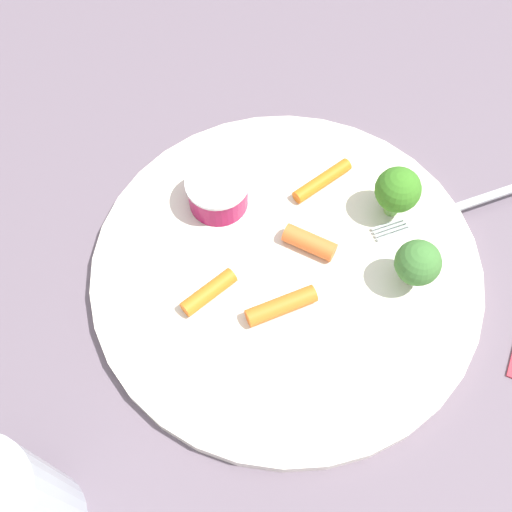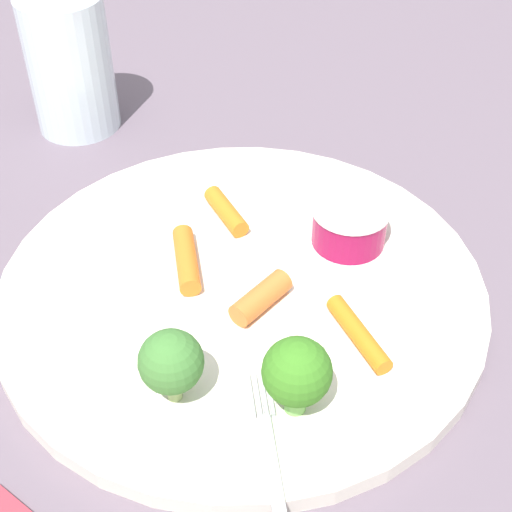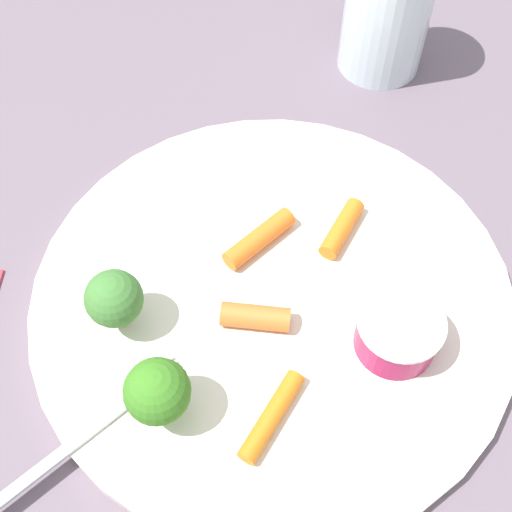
{
  "view_description": "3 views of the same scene",
  "coord_description": "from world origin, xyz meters",
  "px_view_note": "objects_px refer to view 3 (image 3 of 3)",
  "views": [
    {
      "loc": [
        -0.15,
        0.17,
        0.43
      ],
      "look_at": [
        0.02,
        0.02,
        0.02
      ],
      "focal_mm": 43.21,
      "sensor_mm": 36.0,
      "label": 1
    },
    {
      "loc": [
        -0.15,
        -0.29,
        0.33
      ],
      "look_at": [
        0.01,
        0.0,
        0.03
      ],
      "focal_mm": 51.28,
      "sensor_mm": 36.0,
      "label": 2
    },
    {
      "loc": [
        0.08,
        -0.19,
        0.37
      ],
      "look_at": [
        -0.02,
        0.01,
        0.02
      ],
      "focal_mm": 46.06,
      "sensor_mm": 36.0,
      "label": 3
    }
  ],
  "objects_px": {
    "fork": "(61,454)",
    "drinking_glass": "(388,6)",
    "carrot_stick_2": "(272,416)",
    "broccoli_floret_0": "(114,299)",
    "broccoli_floret_1": "(157,392)",
    "sauce_cup": "(400,327)",
    "plate": "(273,297)",
    "carrot_stick_1": "(342,228)",
    "carrot_stick_3": "(259,238)",
    "carrot_stick_0": "(258,318)"
  },
  "relations": [
    {
      "from": "carrot_stick_0",
      "to": "drinking_glass",
      "type": "xyz_separation_m",
      "value": [
        -0.02,
        0.27,
        0.04
      ]
    },
    {
      "from": "carrot_stick_1",
      "to": "drinking_glass",
      "type": "distance_m",
      "value": 0.19
    },
    {
      "from": "carrot_stick_2",
      "to": "fork",
      "type": "bearing_deg",
      "value": -143.63
    },
    {
      "from": "drinking_glass",
      "to": "carrot_stick_0",
      "type": "bearing_deg",
      "value": -85.23
    },
    {
      "from": "carrot_stick_2",
      "to": "plate",
      "type": "bearing_deg",
      "value": 115.2
    },
    {
      "from": "carrot_stick_0",
      "to": "carrot_stick_3",
      "type": "relative_size",
      "value": 0.77
    },
    {
      "from": "carrot_stick_2",
      "to": "drinking_glass",
      "type": "bearing_deg",
      "value": 99.89
    },
    {
      "from": "sauce_cup",
      "to": "broccoli_floret_1",
      "type": "distance_m",
      "value": 0.14
    },
    {
      "from": "plate",
      "to": "carrot_stick_1",
      "type": "height_order",
      "value": "carrot_stick_1"
    },
    {
      "from": "carrot_stick_1",
      "to": "broccoli_floret_1",
      "type": "bearing_deg",
      "value": -104.9
    },
    {
      "from": "fork",
      "to": "drinking_glass",
      "type": "bearing_deg",
      "value": 84.53
    },
    {
      "from": "plate",
      "to": "carrot_stick_2",
      "type": "bearing_deg",
      "value": -64.8
    },
    {
      "from": "carrot_stick_1",
      "to": "carrot_stick_2",
      "type": "bearing_deg",
      "value": -84.05
    },
    {
      "from": "fork",
      "to": "drinking_glass",
      "type": "relative_size",
      "value": 1.43
    },
    {
      "from": "carrot_stick_1",
      "to": "carrot_stick_2",
      "type": "relative_size",
      "value": 0.82
    },
    {
      "from": "plate",
      "to": "carrot_stick_1",
      "type": "xyz_separation_m",
      "value": [
        0.02,
        0.06,
        0.01
      ]
    },
    {
      "from": "sauce_cup",
      "to": "carrot_stick_0",
      "type": "xyz_separation_m",
      "value": [
        -0.08,
        -0.03,
        -0.01
      ]
    },
    {
      "from": "sauce_cup",
      "to": "broccoli_floret_1",
      "type": "relative_size",
      "value": 1.06
    },
    {
      "from": "carrot_stick_1",
      "to": "fork",
      "type": "relative_size",
      "value": 0.29
    },
    {
      "from": "sauce_cup",
      "to": "broccoli_floret_1",
      "type": "height_order",
      "value": "broccoli_floret_1"
    },
    {
      "from": "drinking_glass",
      "to": "sauce_cup",
      "type": "bearing_deg",
      "value": -67.42
    },
    {
      "from": "broccoli_floret_1",
      "to": "sauce_cup",
      "type": "bearing_deg",
      "value": 45.02
    },
    {
      "from": "plate",
      "to": "broccoli_floret_0",
      "type": "bearing_deg",
      "value": -140.53
    },
    {
      "from": "plate",
      "to": "carrot_stick_3",
      "type": "distance_m",
      "value": 0.04
    },
    {
      "from": "broccoli_floret_1",
      "to": "carrot_stick_1",
      "type": "distance_m",
      "value": 0.17
    },
    {
      "from": "sauce_cup",
      "to": "drinking_glass",
      "type": "bearing_deg",
      "value": 112.58
    },
    {
      "from": "fork",
      "to": "drinking_glass",
      "type": "height_order",
      "value": "drinking_glass"
    },
    {
      "from": "broccoli_floret_1",
      "to": "drinking_glass",
      "type": "height_order",
      "value": "drinking_glass"
    },
    {
      "from": "carrot_stick_0",
      "to": "fork",
      "type": "xyz_separation_m",
      "value": [
        -0.06,
        -0.12,
        -0.01
      ]
    },
    {
      "from": "sauce_cup",
      "to": "carrot_stick_2",
      "type": "relative_size",
      "value": 0.91
    },
    {
      "from": "sauce_cup",
      "to": "carrot_stick_2",
      "type": "xyz_separation_m",
      "value": [
        -0.04,
        -0.08,
        -0.01
      ]
    },
    {
      "from": "carrot_stick_0",
      "to": "carrot_stick_2",
      "type": "bearing_deg",
      "value": -56.53
    },
    {
      "from": "carrot_stick_3",
      "to": "sauce_cup",
      "type": "bearing_deg",
      "value": -13.63
    },
    {
      "from": "carrot_stick_0",
      "to": "drinking_glass",
      "type": "relative_size",
      "value": 0.38
    },
    {
      "from": "plate",
      "to": "carrot_stick_2",
      "type": "distance_m",
      "value": 0.08
    },
    {
      "from": "carrot_stick_2",
      "to": "carrot_stick_3",
      "type": "bearing_deg",
      "value": 119.65
    },
    {
      "from": "fork",
      "to": "carrot_stick_3",
      "type": "bearing_deg",
      "value": 78.76
    },
    {
      "from": "plate",
      "to": "carrot_stick_3",
      "type": "xyz_separation_m",
      "value": [
        -0.02,
        0.03,
        0.01
      ]
    },
    {
      "from": "carrot_stick_2",
      "to": "carrot_stick_3",
      "type": "height_order",
      "value": "carrot_stick_3"
    },
    {
      "from": "broccoli_floret_1",
      "to": "carrot_stick_2",
      "type": "height_order",
      "value": "broccoli_floret_1"
    },
    {
      "from": "carrot_stick_3",
      "to": "fork",
      "type": "bearing_deg",
      "value": -101.24
    },
    {
      "from": "plate",
      "to": "broccoli_floret_0",
      "type": "distance_m",
      "value": 0.1
    },
    {
      "from": "sauce_cup",
      "to": "carrot_stick_0",
      "type": "relative_size",
      "value": 1.21
    },
    {
      "from": "plate",
      "to": "carrot_stick_0",
      "type": "height_order",
      "value": "carrot_stick_0"
    },
    {
      "from": "carrot_stick_0",
      "to": "sauce_cup",
      "type": "bearing_deg",
      "value": 19.66
    },
    {
      "from": "broccoli_floret_0",
      "to": "drinking_glass",
      "type": "bearing_deg",
      "value": 80.33
    },
    {
      "from": "broccoli_floret_0",
      "to": "carrot_stick_0",
      "type": "bearing_deg",
      "value": 25.57
    },
    {
      "from": "carrot_stick_2",
      "to": "fork",
      "type": "height_order",
      "value": "carrot_stick_2"
    },
    {
      "from": "plate",
      "to": "drinking_glass",
      "type": "bearing_deg",
      "value": 94.82
    },
    {
      "from": "sauce_cup",
      "to": "broccoli_floret_0",
      "type": "height_order",
      "value": "broccoli_floret_0"
    }
  ]
}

